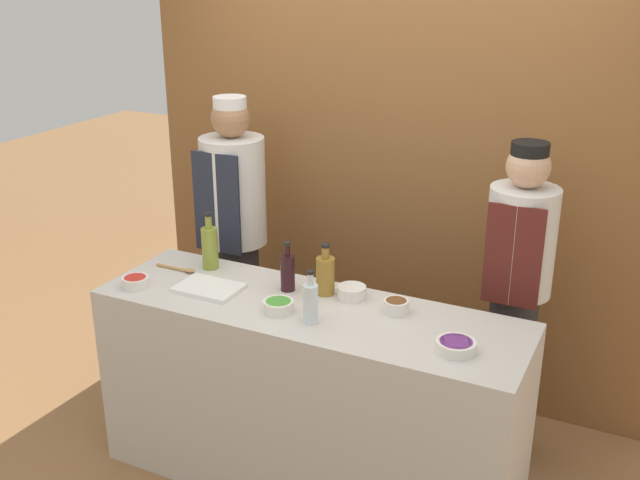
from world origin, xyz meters
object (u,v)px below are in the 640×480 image
Objects in this scene: bottle_clear at (310,302)px; bottle_wine at (288,271)px; cutting_board at (209,288)px; chef_left at (235,236)px; bottle_oil at (210,247)px; sauce_bowl_red at (135,281)px; sauce_bowl_purple at (456,346)px; chef_right at (515,294)px; bottle_vinegar at (325,274)px; sauce_bowl_white at (352,291)px; wooden_spoon at (180,269)px; sauce_bowl_green at (278,306)px; sauce_bowl_brown at (396,306)px.

bottle_wine is at bearing 134.69° from bottle_clear.
chef_left reaches higher than cutting_board.
chef_left reaches higher than bottle_wine.
bottle_oil is 0.48m from bottle_wine.
sauce_bowl_red is 0.78× the size of sauce_bowl_purple.
chef_right is (1.43, 0.46, -0.16)m from bottle_oil.
bottle_vinegar is at bearing 22.04° from cutting_board.
sauce_bowl_white reaches higher than sauce_bowl_purple.
wooden_spoon is (-0.59, -0.04, -0.08)m from bottle_wine.
chef_left is at bearing 138.49° from bottle_clear.
bottle_oil is at bearing 156.73° from bottle_clear.
chef_left is (-1.50, 0.74, -0.03)m from sauce_bowl_purple.
sauce_bowl_green is 0.08× the size of chef_right.
sauce_bowl_brown is at bearing -12.73° from sauce_bowl_white.
sauce_bowl_brown reaches higher than cutting_board.
wooden_spoon is (-0.67, 0.18, -0.02)m from sauce_bowl_green.
sauce_bowl_green is at bearing -72.00° from bottle_wine.
chef_right is (1.29, 0.68, -0.05)m from cutting_board.
sauce_bowl_white reaches higher than cutting_board.
sauce_bowl_brown is 0.07× the size of chef_left.
sauce_bowl_green is 0.52m from sauce_bowl_brown.
bottle_wine reaches higher than sauce_bowl_green.
bottle_clear is (0.58, -0.08, 0.08)m from cutting_board.
sauce_bowl_purple is 0.54× the size of cutting_board.
sauce_bowl_white is 1.04m from chef_left.
sauce_bowl_white is 0.08× the size of chef_right.
sauce_bowl_purple is at bearing 2.30° from bottle_clear.
sauce_bowl_purple is at bearing -7.08° from wooden_spoon.
bottle_clear is at bearing -41.51° from chef_left.
bottle_wine is (0.67, 0.29, 0.07)m from sauce_bowl_red.
bottle_wine is 1.10m from chef_right.
bottle_wine is at bearing 179.85° from sauce_bowl_brown.
sauce_bowl_red is at bearing -166.54° from sauce_bowl_brown.
sauce_bowl_red is 1.03m from sauce_bowl_white.
bottle_vinegar is 0.18m from bottle_wine.
sauce_bowl_brown is (1.21, 0.29, 0.01)m from sauce_bowl_red.
cutting_board is 0.29m from bottle_oil.
cutting_board is at bearing -161.14° from sauce_bowl_white.
chef_left is at bearing 149.05° from bottle_vinegar.
sauce_bowl_white is 0.55× the size of bottle_wine.
bottle_oil reaches higher than sauce_bowl_white.
wooden_spoon is (-1.47, 0.18, -0.02)m from sauce_bowl_purple.
sauce_bowl_red is 0.07× the size of chef_left.
sauce_bowl_purple is 0.91m from bottle_wine.
sauce_bowl_white is at bearing 167.27° from sauce_bowl_brown.
sauce_bowl_purple is at bearing -25.53° from sauce_bowl_white.
chef_right reaches higher than sauce_bowl_white.
chef_right is at bearing 28.43° from bottle_wine.
bottle_clear reaches higher than sauce_bowl_green.
sauce_bowl_red is 0.41m from bottle_oil.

